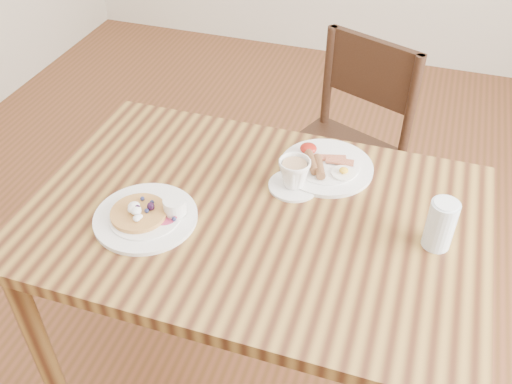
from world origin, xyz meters
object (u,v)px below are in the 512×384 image
at_px(chair_far, 344,146).
at_px(breakfast_plate, 325,165).
at_px(dining_table, 256,239).
at_px(pancake_plate, 147,215).
at_px(water_glass, 441,225).
at_px(teacup_saucer, 294,175).

xyz_separation_m(chair_far, breakfast_plate, (0.02, -0.49, 0.27)).
relative_size(dining_table, pancake_plate, 4.44).
relative_size(breakfast_plate, water_glass, 2.03).
bearing_deg(teacup_saucer, pancake_plate, -142.93).
xyz_separation_m(chair_far, teacup_saucer, (-0.05, -0.60, 0.30)).
distance_m(breakfast_plate, teacup_saucer, 0.13).
distance_m(pancake_plate, water_glass, 0.74).
bearing_deg(breakfast_plate, chair_far, 91.83).
relative_size(dining_table, chair_far, 1.36).
xyz_separation_m(pancake_plate, water_glass, (0.72, 0.14, 0.05)).
bearing_deg(chair_far, breakfast_plate, 113.97).
relative_size(dining_table, water_glass, 9.00).
bearing_deg(chair_far, teacup_saucer, 107.55).
xyz_separation_m(chair_far, water_glass, (0.35, -0.71, 0.32)).
height_order(dining_table, chair_far, chair_far).
height_order(breakfast_plate, water_glass, water_glass).
height_order(chair_far, breakfast_plate, chair_far).
bearing_deg(dining_table, breakfast_plate, 61.79).
bearing_deg(water_glass, pancake_plate, -169.02).
bearing_deg(teacup_saucer, chair_far, 85.41).
xyz_separation_m(pancake_plate, breakfast_plate, (0.39, 0.36, -0.00)).
xyz_separation_m(teacup_saucer, water_glass, (0.39, -0.11, 0.03)).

